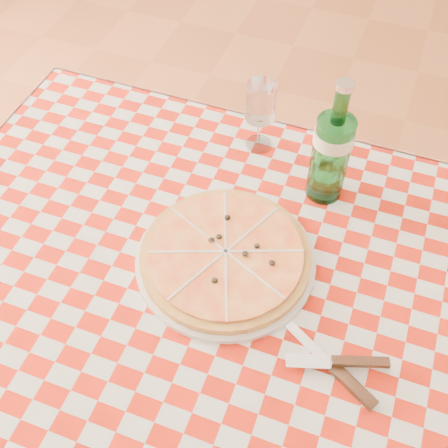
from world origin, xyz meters
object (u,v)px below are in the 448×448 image
object	(u,v)px
dining_table	(223,294)
pizza_plate	(226,255)
water_bottle	(333,143)
wine_glass	(260,116)

from	to	relation	value
dining_table	pizza_plate	xyz separation A→B (m)	(-0.00, 0.01, 0.12)
pizza_plate	water_bottle	size ratio (longest dim) A/B	1.22
dining_table	pizza_plate	world-z (taller)	pizza_plate
dining_table	water_bottle	xyz separation A→B (m)	(0.14, 0.27, 0.25)
water_bottle	wine_glass	xyz separation A→B (m)	(-0.18, 0.09, -0.06)
dining_table	water_bottle	bearing A→B (deg)	62.90
dining_table	water_bottle	distance (m)	0.39
pizza_plate	wine_glass	bearing A→B (deg)	97.27
dining_table	pizza_plate	distance (m)	0.12
dining_table	wine_glass	world-z (taller)	wine_glass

